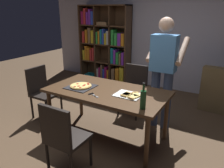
% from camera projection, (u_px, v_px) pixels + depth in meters
% --- Properties ---
extents(ground_plane, '(12.00, 12.00, 0.00)m').
position_uv_depth(ground_plane, '(107.00, 135.00, 3.40)').
color(ground_plane, brown).
extents(back_wall, '(6.40, 0.10, 2.80)m').
position_uv_depth(back_wall, '(166.00, 29.00, 5.06)').
color(back_wall, '#BCB7C6').
rests_on(back_wall, ground_plane).
extents(dining_table, '(1.73, 0.91, 0.75)m').
position_uv_depth(dining_table, '(107.00, 95.00, 3.18)').
color(dining_table, '#4C331E').
rests_on(dining_table, ground_plane).
extents(chair_near_camera, '(0.42, 0.42, 0.90)m').
position_uv_depth(chair_near_camera, '(63.00, 136.00, 2.46)').
color(chair_near_camera, black).
rests_on(chair_near_camera, ground_plane).
extents(chair_far_side, '(0.42, 0.42, 0.90)m').
position_uv_depth(chair_far_side, '(134.00, 87.00, 4.00)').
color(chair_far_side, black).
rests_on(chair_far_side, ground_plane).
extents(chair_left_end, '(0.42, 0.42, 0.90)m').
position_uv_depth(chair_left_end, '(42.00, 89.00, 3.88)').
color(chair_left_end, black).
rests_on(chair_left_end, ground_plane).
extents(bookshelf, '(1.40, 0.35, 1.95)m').
position_uv_depth(bookshelf, '(105.00, 46.00, 5.76)').
color(bookshelf, '#513823').
rests_on(bookshelf, ground_plane).
extents(person_serving_pizza, '(0.55, 0.54, 1.75)m').
position_uv_depth(person_serving_pizza, '(163.00, 68.00, 3.38)').
color(person_serving_pizza, '#38476B').
rests_on(person_serving_pizza, ground_plane).
extents(pepperoni_pizza_on_tray, '(0.38, 0.38, 0.04)m').
position_uv_depth(pepperoni_pizza_on_tray, '(81.00, 86.00, 3.27)').
color(pepperoni_pizza_on_tray, '#2D2D33').
rests_on(pepperoni_pizza_on_tray, dining_table).
extents(pizza_slices_on_towel, '(0.36, 0.28, 0.03)m').
position_uv_depth(pizza_slices_on_towel, '(129.00, 95.00, 2.95)').
color(pizza_slices_on_towel, white).
rests_on(pizza_slices_on_towel, dining_table).
extents(wine_bottle, '(0.07, 0.07, 0.32)m').
position_uv_depth(wine_bottle, '(143.00, 99.00, 2.54)').
color(wine_bottle, '#194723').
rests_on(wine_bottle, dining_table).
extents(kitchen_scissors, '(0.20, 0.12, 0.01)m').
position_uv_depth(kitchen_scissors, '(93.00, 94.00, 2.98)').
color(kitchen_scissors, silver).
rests_on(kitchen_scissors, dining_table).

